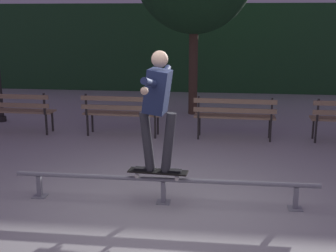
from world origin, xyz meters
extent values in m
plane|color=#ADAAA8|center=(0.00, 0.00, 0.00)|extent=(90.00, 90.00, 0.00)
cube|color=#234C28|center=(0.00, 9.68, 1.39)|extent=(24.00, 1.20, 2.78)
cylinder|color=gray|center=(0.00, 0.14, 0.32)|extent=(4.01, 0.06, 0.06)
cube|color=gray|center=(-1.70, 0.14, 0.15)|extent=(0.06, 0.06, 0.29)
cube|color=gray|center=(-1.70, 0.14, 0.01)|extent=(0.18, 0.18, 0.01)
cube|color=gray|center=(0.00, 0.14, 0.15)|extent=(0.06, 0.06, 0.29)
cube|color=gray|center=(0.00, 0.14, 0.01)|extent=(0.18, 0.18, 0.01)
cube|color=gray|center=(1.70, 0.14, 0.15)|extent=(0.06, 0.06, 0.29)
cube|color=gray|center=(1.70, 0.14, 0.01)|extent=(0.18, 0.18, 0.01)
cube|color=black|center=(-0.07, 0.14, 0.43)|extent=(0.79, 0.26, 0.02)
cube|color=black|center=(-0.07, 0.14, 0.44)|extent=(0.78, 0.25, 0.00)
cube|color=#9E9EA3|center=(0.19, 0.12, 0.41)|extent=(0.06, 0.17, 0.02)
cube|color=#9E9EA3|center=(-0.34, 0.16, 0.41)|extent=(0.06, 0.17, 0.02)
cylinder|color=beige|center=(0.19, 0.04, 0.38)|extent=(0.05, 0.03, 0.05)
cylinder|color=beige|center=(0.20, 0.20, 0.38)|extent=(0.05, 0.03, 0.05)
cylinder|color=beige|center=(-0.34, 0.08, 0.38)|extent=(0.05, 0.03, 0.05)
cylinder|color=beige|center=(-0.33, 0.24, 0.38)|extent=(0.05, 0.03, 0.05)
cube|color=black|center=(0.11, 0.13, 0.45)|extent=(0.27, 0.12, 0.03)
cube|color=black|center=(-0.25, 0.16, 0.45)|extent=(0.27, 0.12, 0.03)
cylinder|color=#333338|center=(0.07, 0.13, 0.83)|extent=(0.21, 0.14, 0.79)
cylinder|color=#333338|center=(-0.21, 0.15, 0.83)|extent=(0.21, 0.14, 0.79)
cube|color=#1E284C|center=(-0.07, 0.14, 1.49)|extent=(0.36, 0.38, 0.57)
cylinder|color=#1E284C|center=(-0.10, -0.24, 1.65)|extent=(0.13, 0.61, 0.21)
cylinder|color=#1E284C|center=(-0.04, 0.52, 1.65)|extent=(0.13, 0.61, 0.21)
sphere|color=beige|center=(-0.12, -0.52, 1.60)|extent=(0.09, 0.09, 0.09)
sphere|color=beige|center=(-0.02, 0.80, 1.60)|extent=(0.09, 0.09, 0.09)
sphere|color=beige|center=(-0.04, 0.14, 1.89)|extent=(0.21, 0.21, 0.21)
cube|color=#282623|center=(-2.85, 3.66, 0.22)|extent=(0.04, 0.04, 0.44)
cube|color=#282623|center=(-2.86, 3.34, 0.22)|extent=(0.04, 0.04, 0.44)
cube|color=#282623|center=(-2.86, 3.30, 0.66)|extent=(0.04, 0.04, 0.44)
cube|color=#A38460|center=(-3.55, 3.66, 0.46)|extent=(1.60, 0.13, 0.04)
cube|color=#A38460|center=(-3.56, 3.52, 0.46)|extent=(1.60, 0.13, 0.04)
cube|color=#A38460|center=(-3.56, 3.38, 0.46)|extent=(1.60, 0.13, 0.04)
cube|color=#A38460|center=(-3.56, 3.31, 0.62)|extent=(1.60, 0.08, 0.09)
cube|color=#A38460|center=(-3.56, 3.31, 0.80)|extent=(1.60, 0.08, 0.09)
cube|color=#282623|center=(-0.58, 3.66, 0.22)|extent=(0.04, 0.04, 0.44)
cube|color=#282623|center=(-0.59, 3.34, 0.22)|extent=(0.04, 0.04, 0.44)
cube|color=#282623|center=(-0.59, 3.30, 0.66)|extent=(0.04, 0.04, 0.44)
cube|color=#282623|center=(-1.98, 3.70, 0.22)|extent=(0.04, 0.04, 0.44)
cube|color=#282623|center=(-1.99, 3.38, 0.22)|extent=(0.04, 0.04, 0.44)
cube|color=#282623|center=(-1.99, 3.34, 0.66)|extent=(0.04, 0.04, 0.44)
cube|color=#A38460|center=(-1.28, 3.66, 0.46)|extent=(1.60, 0.13, 0.04)
cube|color=#A38460|center=(-1.29, 3.52, 0.46)|extent=(1.60, 0.13, 0.04)
cube|color=#A38460|center=(-1.29, 3.38, 0.46)|extent=(1.60, 0.13, 0.04)
cube|color=#A38460|center=(-1.29, 3.31, 0.62)|extent=(1.60, 0.08, 0.09)
cube|color=#A38460|center=(-1.29, 3.31, 0.80)|extent=(1.60, 0.08, 0.09)
cube|color=#282623|center=(1.69, 3.66, 0.22)|extent=(0.04, 0.04, 0.44)
cube|color=#282623|center=(1.69, 3.34, 0.22)|extent=(0.04, 0.04, 0.44)
cube|color=#282623|center=(1.68, 3.30, 0.66)|extent=(0.04, 0.04, 0.44)
cube|color=#282623|center=(0.29, 3.70, 0.22)|extent=(0.04, 0.04, 0.44)
cube|color=#282623|center=(0.28, 3.38, 0.22)|extent=(0.04, 0.04, 0.44)
cube|color=#282623|center=(0.28, 3.34, 0.66)|extent=(0.04, 0.04, 0.44)
cube|color=#A38460|center=(0.99, 3.66, 0.46)|extent=(1.60, 0.13, 0.04)
cube|color=#A38460|center=(0.99, 3.52, 0.46)|extent=(1.60, 0.13, 0.04)
cube|color=#A38460|center=(0.98, 3.38, 0.46)|extent=(1.60, 0.13, 0.04)
cube|color=#A38460|center=(0.98, 3.31, 0.62)|extent=(1.60, 0.08, 0.09)
cube|color=#A38460|center=(0.98, 3.31, 0.80)|extent=(1.60, 0.08, 0.09)
cube|color=#282623|center=(2.56, 3.70, 0.22)|extent=(0.04, 0.04, 0.44)
cube|color=#282623|center=(2.55, 3.38, 0.22)|extent=(0.04, 0.04, 0.44)
cube|color=#282623|center=(2.55, 3.34, 0.66)|extent=(0.04, 0.04, 0.44)
cylinder|color=#4C3828|center=(0.00, 5.80, 1.17)|extent=(0.22, 0.22, 2.34)
cylinder|color=#282623|center=(-4.37, 4.40, 0.06)|extent=(0.20, 0.20, 0.12)
camera|label=1|loc=(0.74, -5.44, 2.41)|focal=48.78mm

